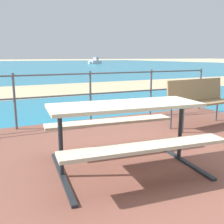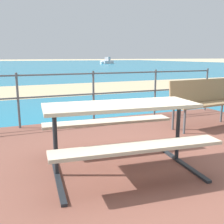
# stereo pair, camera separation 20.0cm
# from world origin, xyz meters

# --- Properties ---
(ground_plane) EXTENTS (240.00, 240.00, 0.00)m
(ground_plane) POSITION_xyz_m (0.00, 0.00, 0.00)
(ground_plane) COLOR beige
(patio_paving) EXTENTS (6.40, 5.20, 0.06)m
(patio_paving) POSITION_xyz_m (0.00, 0.00, 0.03)
(patio_paving) COLOR brown
(patio_paving) RESTS_ON ground
(sea_water) EXTENTS (90.00, 90.00, 0.01)m
(sea_water) POSITION_xyz_m (0.00, 40.00, 0.01)
(sea_water) COLOR teal
(sea_water) RESTS_ON ground
(beach_strip) EXTENTS (54.07, 5.32, 0.01)m
(beach_strip) POSITION_xyz_m (0.00, 8.49, 0.01)
(beach_strip) COLOR tan
(beach_strip) RESTS_ON ground
(picnic_table) EXTENTS (1.90, 1.53, 0.79)m
(picnic_table) POSITION_xyz_m (-0.46, 0.04, 0.65)
(picnic_table) COLOR #BCAD93
(picnic_table) RESTS_ON patio_paving
(park_bench) EXTENTS (1.47, 0.55, 0.90)m
(park_bench) POSITION_xyz_m (1.77, 1.22, 0.60)
(park_bench) COLOR #8C704C
(park_bench) RESTS_ON patio_paving
(railing_fence) EXTENTS (5.94, 0.04, 1.04)m
(railing_fence) POSITION_xyz_m (0.00, 2.43, 0.72)
(railing_fence) COLOR #4C5156
(railing_fence) RESTS_ON patio_paving
(boat_mid) EXTENTS (3.47, 2.88, 1.24)m
(boat_mid) POSITION_xyz_m (16.92, 44.81, 0.40)
(boat_mid) COLOR silver
(boat_mid) RESTS_ON sea_water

